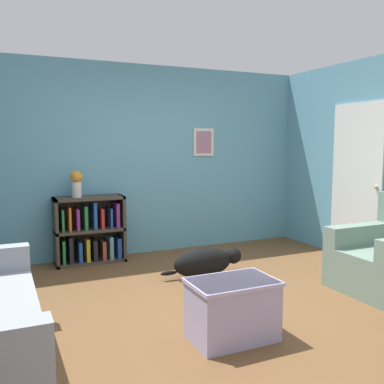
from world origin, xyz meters
name	(u,v)px	position (x,y,z in m)	size (l,w,h in m)	color
ground_plane	(210,307)	(0.00, 0.00, 0.00)	(14.00, 14.00, 0.00)	brown
wall_back	(137,160)	(0.00, 2.25, 1.30)	(5.60, 0.13, 2.60)	#609EB7
bookshelf	(90,232)	(-0.71, 2.02, 0.40)	(0.87, 0.35, 0.86)	#42382D
coffee_table	(232,308)	(-0.14, -0.66, 0.25)	(0.67, 0.45, 0.48)	#ADA3CC
dog	(205,262)	(0.37, 0.85, 0.17)	(1.00, 0.30, 0.34)	black
vase	(76,182)	(-0.86, 2.00, 1.05)	(0.16, 0.16, 0.34)	silver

